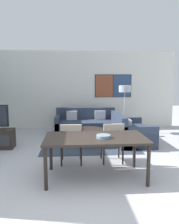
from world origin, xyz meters
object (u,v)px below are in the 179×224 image
Objects in this scene: dining_chair_left at (71,141)px; dining_chair_centre at (112,140)px; coffee_table at (89,133)px; floor_lamp at (125,92)px; sofa_main at (86,125)px; sofa_side at (129,133)px; fruit_bowl at (103,136)px; dining_table at (95,141)px.

dining_chair_centre is (0.87, 0.01, 0.00)m from dining_chair_left.
floor_lamp reaches higher than coffee_table.
sofa_main is 1.29× the size of floor_lamp.
sofa_side is 1.78× the size of dining_chair_centre.
fruit_bowl is at bearing -111.40° from dining_chair_centre.
dining_chair_left and dining_chair_centre have the same top height.
floor_lamp is at bearing -6.23° from sofa_side.
fruit_bowl is (-0.30, -0.77, 0.28)m from dining_chair_centre.
floor_lamp reaches higher than sofa_main.
sofa_main is 2.84m from dining_chair_centre.
floor_lamp is at bearing 71.06° from fruit_bowl.
dining_chair_centre is (0.43, 0.69, -0.18)m from dining_table.
dining_chair_centre reaches higher than fruit_bowl.
floor_lamp is (1.19, 3.47, 0.60)m from fruit_bowl.
fruit_bowl is at bearing -88.68° from sofa_main.
sofa_side is at bearing -96.23° from floor_lamp.
dining_chair_left is 0.87m from dining_chair_centre.
dining_chair_left is at bearing -99.77° from sofa_main.
sofa_side reaches higher than fruit_bowl.
coffee_table is 3.37× the size of fruit_bowl.
floor_lamp reaches higher than dining_chair_centre.
coffee_table is 1.50m from dining_chair_left.
coffee_table is 2.12m from dining_table.
dining_chair_centre reaches higher than dining_table.
sofa_side reaches higher than dining_table.
dining_chair_centre is 2.98m from floor_lamp.
dining_table is at bearing 151.52° from sofa_side.
dining_table is 2.06× the size of dining_chair_left.
dining_chair_left is (-0.48, -2.81, 0.23)m from sofa_main.
fruit_bowl is 3.72m from floor_lamp.
floor_lamp is (0.13, 1.20, 1.11)m from sofa_side.
coffee_table is (-1.14, -0.11, 0.05)m from sofa_side.
dining_chair_centre is 0.87m from fruit_bowl.
sofa_side is 0.97× the size of floor_lamp.
sofa_main is at bearing 175.63° from floor_lamp.
coffee_table is at bearing 71.07° from dining_chair_left.
dining_chair_centre is at bearing -108.22° from floor_lamp.
fruit_bowl is at bearing -29.58° from dining_table.
dining_table reaches higher than coffee_table.
coffee_table is 2.22m from fruit_bowl.
sofa_main reaches higher than fruit_bowl.
dining_chair_left is 0.99m from fruit_bowl.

